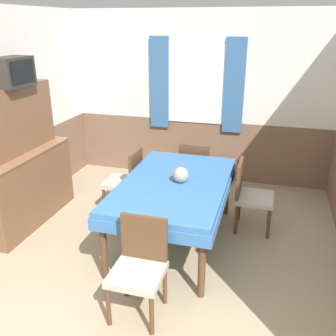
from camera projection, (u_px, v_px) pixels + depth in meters
wall_back at (199, 98)px, 5.79m from camera, size 4.44×0.09×2.60m
wall_left at (5, 118)px, 4.60m from camera, size 0.05×4.18×2.60m
dining_table at (174, 190)px, 4.16m from camera, size 1.16×1.88×0.76m
chair_left_far at (127, 179)px, 4.93m from camera, size 0.44×0.44×0.87m
chair_right_far at (249, 193)px, 4.53m from camera, size 0.44×0.44×0.87m
chair_head_near at (139, 264)px, 3.20m from camera, size 0.44×0.44×0.87m
chair_head_window at (195, 169)px, 5.27m from camera, size 0.44×0.44×0.87m
sideboard at (22, 168)px, 4.61m from camera, size 0.46×1.50×1.72m
tv at (12, 72)px, 4.22m from camera, size 0.29×0.49×0.33m
vase at (181, 175)px, 4.07m from camera, size 0.17×0.17×0.17m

